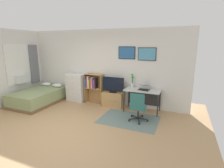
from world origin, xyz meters
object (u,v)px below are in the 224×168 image
Objects in this scene: television at (113,85)px; laptop at (144,88)px; desk at (143,93)px; tv_stand at (113,99)px; bookshelf at (93,86)px; dresser at (76,88)px; office_chair at (138,107)px; computer_mouse at (151,91)px; bamboo_vase at (132,81)px; bed at (39,96)px.

laptop is (1.11, -0.01, 0.01)m from television.
tv_stand is at bearing 179.25° from desk.
dresser is at bearing -175.04° from bookshelf.
office_chair is 8.27× the size of computer_mouse.
tv_stand is 1.47m from office_chair.
bamboo_vase is at bearing 3.40° from dresser.
office_chair is at bearing -85.79° from desk.
office_chair is (1.13, -0.91, 0.20)m from tv_stand.
bookshelf reaches higher than tv_stand.
office_chair is 0.83m from computer_mouse.
television is (-0.00, -0.02, 0.53)m from tv_stand.
bed is 3.84m from office_chair.
television reaches higher than bed.
dresser is at bearing 179.73° from television.
bed is 2.29× the size of office_chair.
bamboo_vase reaches higher than desk.
television is 1.11m from laptop.
desk is at bearing 159.79° from laptop.
bed is 1.72× the size of desk.
desk is at bearing -1.84° from bookshelf.
computer_mouse is at bearing -22.11° from bamboo_vase.
laptop reaches higher than office_chair.
bamboo_vase reaches higher than dresser.
dresser reaches higher than desk.
bed is 4.13m from computer_mouse.
television is at bearing -90.00° from tv_stand.
dresser is at bearing -179.98° from desk.
office_chair is 0.94m from laptop.
dresser is 2.25m from bamboo_vase.
tv_stand is (2.71, 0.78, 0.00)m from bed.
bamboo_vase is (-0.47, 1.03, 0.51)m from office_chair.
bamboo_vase is (0.66, 0.14, 0.18)m from television.
office_chair is at bearing -25.99° from bookshelf.
computer_mouse is at bearing -5.49° from bookshelf.
bookshelf reaches higher than laptop.
bamboo_vase is at bearing 166.92° from laptop.
desk is at bearing 0.02° from dresser.
computer_mouse is (0.28, -0.15, 0.15)m from desk.
office_chair is at bearing -38.88° from tv_stand.
bookshelf is 1.47× the size of tv_stand.
bookshelf is 0.97× the size of desk.
bamboo_vase is (2.21, 0.13, 0.43)m from dresser.
desk is at bearing -0.75° from tv_stand.
laptop is at bearing 88.47° from office_chair.
dresser is at bearing 33.00° from bed.
bookshelf is at bearing 178.16° from desk.
desk is at bearing 10.97° from bed.
bamboo_vase is (-0.69, 0.28, 0.21)m from computer_mouse.
office_chair is at bearing -18.50° from dresser.
dresser is 0.93× the size of desk.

